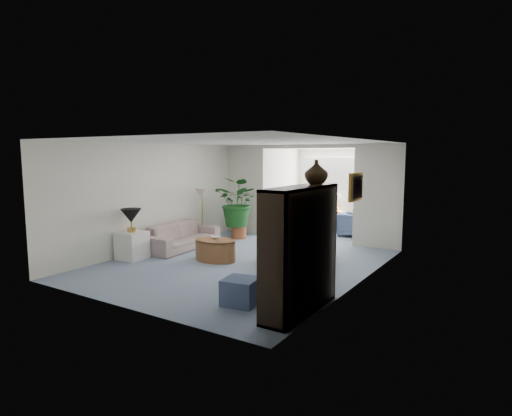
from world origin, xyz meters
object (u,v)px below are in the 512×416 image
Objects in this scene: floor_lamp at (202,194)px; entertainment_cabinet at (300,250)px; cabinet_urn at (316,172)px; sunroom_table at (336,220)px; coffee_table at (215,250)px; wingback_chair at (283,243)px; ottoman at (241,291)px; end_table at (132,245)px; side_table_dark at (320,251)px; plant_pot at (239,232)px; sofa at (182,236)px; sunroom_chair_blue at (352,224)px; coffee_bowl at (216,237)px; framed_picture at (357,187)px; sunroom_chair_maroon at (303,219)px; table_lamp at (131,216)px; coffee_cup at (218,239)px.

entertainment_cabinet is at bearing -35.17° from floor_lamp.
cabinet_urn reaches higher than sunroom_table.
wingback_chair reaches higher than coffee_table.
ottoman is at bearing -43.45° from floor_lamp.
end_table reaches higher than coffee_table.
coffee_table is 1.45m from wingback_chair.
side_table_dark is at bearing 108.13° from entertainment_cabinet.
sofa is at bearing -103.26° from plant_pot.
sunroom_chair_blue is at bearing 70.53° from coffee_table.
wingback_chair is 3.59m from sunroom_chair_blue.
coffee_table is at bearing 149.22° from entertainment_cabinet.
cabinet_urn reaches higher than coffee_table.
sunroom_chair_blue is (1.54, 4.10, -0.15)m from coffee_bowl.
wingback_chair reaches higher than sofa.
framed_picture is at bearing -29.92° from plant_pot.
entertainment_cabinet is at bearing -172.75° from sunroom_chair_blue.
sunroom_chair_maroon reaches higher than sunroom_table.
plant_pot is (-2.94, 4.18, -0.04)m from ottoman.
coffee_bowl is 0.57× the size of cabinet_urn.
entertainment_cabinet is (2.85, -1.70, 0.68)m from coffee_table.
floor_lamp is at bearing 128.34° from sunroom_chair_blue.
table_lamp reaches higher than ottoman.
plant_pot is at bearing 78.80° from end_table.
coffee_cup is at bearing -45.00° from coffee_bowl.
cabinet_urn is at bearing -71.00° from sunroom_table.
sofa is at bearing -15.00° from wingback_chair.
sunroom_chair_maroon is (1.57, 5.07, -0.58)m from table_lamp.
end_table is 0.74× the size of sunroom_chair_maroon.
side_table_dark is at bearing 25.66° from sunroom_chair_maroon.
cabinet_urn reaches higher than entertainment_cabinet.
coffee_bowl is at bearing -67.07° from plant_pot.
coffee_cup is at bearing -41.81° from floor_lamp.
framed_picture reaches higher than coffee_table.
coffee_table is 10.15× the size of coffee_cup.
side_table_dark is at bearing 26.39° from end_table.
side_table_dark reaches higher than coffee_table.
framed_picture is at bearing 9.72° from end_table.
sofa is at bearing 158.32° from cabinet_urn.
wingback_chair is (1.35, 0.51, -0.06)m from coffee_bowl.
entertainment_cabinet reaches higher than end_table.
end_table is at bearing 169.35° from entertainment_cabinet.
sunroom_table is at bearing 100.27° from ottoman.
cabinet_urn reaches higher than plant_pot.
cabinet_urn is at bearing -171.59° from sunroom_chair_blue.
cabinet_urn is (0.00, 0.50, 1.08)m from entertainment_cabinet.
sunroom_chair_blue is (-1.37, 5.40, -1.66)m from cabinet_urn.
floor_lamp is 0.66× the size of side_table_dark.
end_table is 1.07× the size of sunroom_table.
plant_pot is at bearing 112.93° from coffee_bowl.
side_table_dark is (3.46, -0.43, -0.98)m from floor_lamp.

